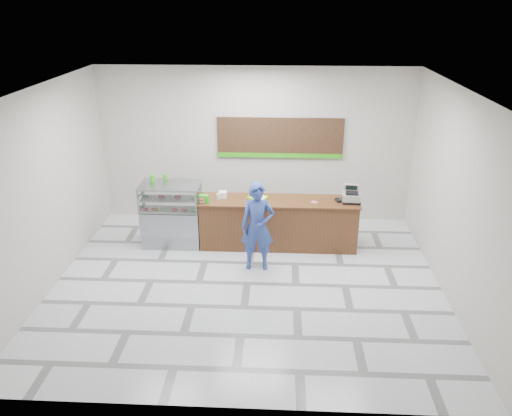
{
  "coord_description": "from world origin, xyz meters",
  "views": [
    {
      "loc": [
        0.56,
        -7.84,
        4.85
      ],
      "look_at": [
        0.12,
        0.9,
        1.12
      ],
      "focal_mm": 35.0,
      "sensor_mm": 36.0,
      "label": 1
    }
  ],
  "objects_px": {
    "sales_counter": "(278,223)",
    "customer": "(258,227)",
    "cash_register": "(351,196)",
    "display_case": "(172,214)",
    "serving_tray": "(258,197)"
  },
  "relations": [
    {
      "from": "sales_counter",
      "to": "display_case",
      "type": "distance_m",
      "value": 2.23
    },
    {
      "from": "sales_counter",
      "to": "customer",
      "type": "height_order",
      "value": "customer"
    },
    {
      "from": "cash_register",
      "to": "customer",
      "type": "xyz_separation_m",
      "value": [
        -1.84,
        -0.93,
        -0.29
      ]
    },
    {
      "from": "cash_register",
      "to": "serving_tray",
      "type": "relative_size",
      "value": 0.88
    },
    {
      "from": "serving_tray",
      "to": "display_case",
      "type": "bearing_deg",
      "value": -155.33
    },
    {
      "from": "display_case",
      "to": "serving_tray",
      "type": "xyz_separation_m",
      "value": [
        1.79,
        0.11,
        0.37
      ]
    },
    {
      "from": "display_case",
      "to": "cash_register",
      "type": "bearing_deg",
      "value": -0.09
    },
    {
      "from": "serving_tray",
      "to": "customer",
      "type": "distance_m",
      "value": 1.06
    },
    {
      "from": "serving_tray",
      "to": "cash_register",
      "type": "bearing_deg",
      "value": 17.93
    },
    {
      "from": "sales_counter",
      "to": "serving_tray",
      "type": "relative_size",
      "value": 7.13
    },
    {
      "from": "cash_register",
      "to": "customer",
      "type": "bearing_deg",
      "value": -148.04
    },
    {
      "from": "sales_counter",
      "to": "customer",
      "type": "bearing_deg",
      "value": -112.49
    },
    {
      "from": "serving_tray",
      "to": "customer",
      "type": "height_order",
      "value": "customer"
    },
    {
      "from": "customer",
      "to": "cash_register",
      "type": "bearing_deg",
      "value": 25.92
    },
    {
      "from": "display_case",
      "to": "serving_tray",
      "type": "bearing_deg",
      "value": 3.36
    }
  ]
}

